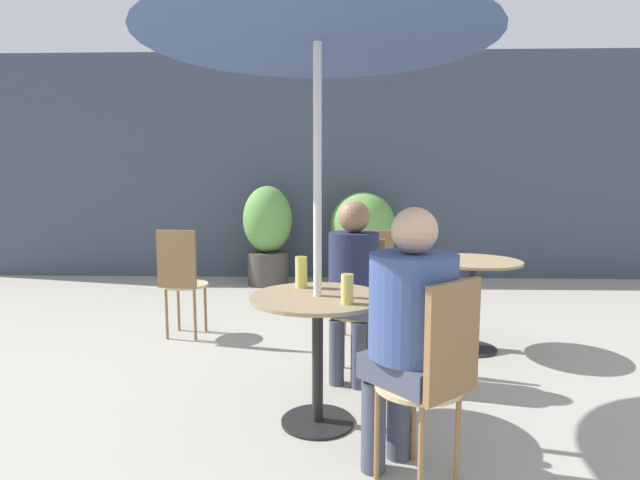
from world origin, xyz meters
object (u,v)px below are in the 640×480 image
(bistro_chair_0, at_px, (436,368))
(umbrella, at_px, (317,13))
(bistro_chair_1, at_px, (359,295))
(potted_plant_0, at_px, (268,232))
(bistro_chair_3, at_px, (181,274))
(cafe_table_far, at_px, (473,282))
(bistro_chair_2, at_px, (371,275))
(seated_person_1, at_px, (353,275))
(beer_glass_0, at_px, (301,272))
(seated_person_0, at_px, (409,322))
(cafe_table_near, at_px, (318,327))
(beer_glass_1, at_px, (347,289))
(potted_plant_1, at_px, (363,230))

(bistro_chair_0, height_order, umbrella, umbrella)
(bistro_chair_1, bearing_deg, potted_plant_0, 128.38)
(bistro_chair_0, height_order, bistro_chair_3, same)
(cafe_table_far, distance_m, bistro_chair_0, 1.93)
(bistro_chair_2, bearing_deg, seated_person_1, 51.07)
(cafe_table_far, bearing_deg, beer_glass_0, -140.70)
(bistro_chair_3, bearing_deg, potted_plant_0, -95.37)
(cafe_table_far, relative_size, bistro_chair_0, 0.78)
(seated_person_0, xyz_separation_m, seated_person_1, (-0.21, 1.08, 0.00))
(umbrella, bearing_deg, bistro_chair_1, 70.96)
(potted_plant_0, bearing_deg, cafe_table_near, -78.13)
(seated_person_0, distance_m, potted_plant_0, 4.30)
(cafe_table_near, bearing_deg, beer_glass_1, -47.75)
(umbrella, bearing_deg, beer_glass_0, 116.19)
(cafe_table_far, relative_size, seated_person_0, 0.60)
(cafe_table_near, distance_m, bistro_chair_2, 1.48)
(cafe_table_near, xyz_separation_m, bistro_chair_0, (0.51, -0.59, 0.01))
(potted_plant_1, distance_m, umbrella, 4.09)
(umbrella, bearing_deg, cafe_table_far, 46.86)
(bistro_chair_1, distance_m, beer_glass_0, 0.69)
(cafe_table_far, distance_m, beer_glass_0, 1.64)
(beer_glass_1, bearing_deg, cafe_table_near, 132.25)
(potted_plant_0, bearing_deg, beer_glass_0, -79.05)
(seated_person_1, bearing_deg, potted_plant_0, 126.76)
(potted_plant_1, xyz_separation_m, umbrella, (-0.44, -3.80, 1.46))
(cafe_table_near, distance_m, beer_glass_1, 0.34)
(bistro_chair_3, distance_m, umbrella, 2.45)
(bistro_chair_3, bearing_deg, beer_glass_1, 135.17)
(bistro_chair_2, bearing_deg, potted_plant_1, -118.61)
(bistro_chair_3, distance_m, seated_person_0, 2.49)
(bistro_chair_1, height_order, seated_person_1, seated_person_1)
(seated_person_1, xyz_separation_m, potted_plant_0, (-0.98, 3.06, -0.04))
(potted_plant_1, relative_size, umbrella, 0.51)
(beer_glass_1, bearing_deg, bistro_chair_3, 129.98)
(bistro_chair_1, height_order, bistro_chair_3, same)
(bistro_chair_1, height_order, beer_glass_0, bistro_chair_1)
(beer_glass_0, bearing_deg, umbrella, -63.81)
(potted_plant_0, xyz_separation_m, umbrella, (0.77, -3.66, 1.47))
(beer_glass_1, bearing_deg, cafe_table_far, 54.44)
(bistro_chair_0, bearing_deg, potted_plant_0, -114.17)
(bistro_chair_0, bearing_deg, seated_person_0, -90.00)
(bistro_chair_0, bearing_deg, umbrella, -90.00)
(beer_glass_0, xyz_separation_m, potted_plant_1, (0.54, 3.59, -0.11))
(bistro_chair_2, bearing_deg, beer_glass_1, 54.75)
(umbrella, bearing_deg, seated_person_1, 70.96)
(cafe_table_far, relative_size, potted_plant_0, 0.58)
(beer_glass_0, relative_size, beer_glass_1, 1.19)
(bistro_chair_3, height_order, umbrella, umbrella)
(seated_person_0, bearing_deg, bistro_chair_1, -123.46)
(seated_person_0, distance_m, seated_person_1, 1.10)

